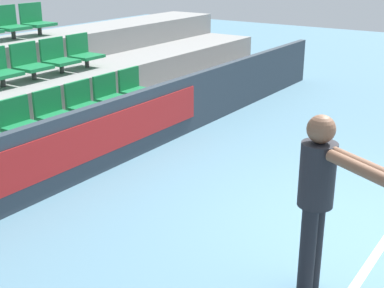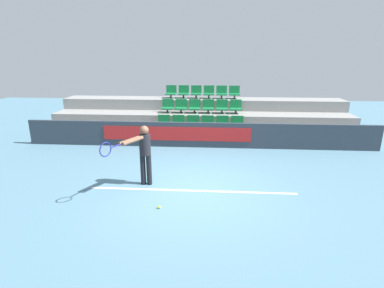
# 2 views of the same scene
# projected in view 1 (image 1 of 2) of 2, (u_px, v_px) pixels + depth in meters

# --- Properties ---
(barrier_wall) EXTENTS (12.36, 0.14, 0.89)m
(barrier_wall) POSITION_uv_depth(u_px,v_px,m) (111.00, 134.00, 6.95)
(barrier_wall) COLOR #2D3842
(barrier_wall) RESTS_ON ground
(bleacher_tier_front) EXTENTS (11.96, 1.09, 0.44)m
(bleacher_tier_front) POSITION_uv_depth(u_px,v_px,m) (79.00, 141.00, 7.37)
(bleacher_tier_front) COLOR gray
(bleacher_tier_front) RESTS_ON ground
(bleacher_tier_middle) EXTENTS (11.96, 1.09, 0.89)m
(bleacher_tier_middle) POSITION_uv_depth(u_px,v_px,m) (25.00, 113.00, 7.87)
(bleacher_tier_middle) COLOR gray
(bleacher_tier_middle) RESTS_ON ground
(stadium_chair_1) EXTENTS (0.46, 0.43, 0.53)m
(stadium_chair_1) POSITION_uv_depth(u_px,v_px,m) (21.00, 122.00, 6.64)
(stadium_chair_1) COLOR #333333
(stadium_chair_1) RESTS_ON bleacher_tier_front
(stadium_chair_2) EXTENTS (0.46, 0.43, 0.53)m
(stadium_chair_2) POSITION_uv_depth(u_px,v_px,m) (55.00, 112.00, 7.07)
(stadium_chair_2) COLOR #333333
(stadium_chair_2) RESTS_ON bleacher_tier_front
(stadium_chair_3) EXTENTS (0.46, 0.43, 0.53)m
(stadium_chair_3) POSITION_uv_depth(u_px,v_px,m) (84.00, 103.00, 7.50)
(stadium_chair_3) COLOR #333333
(stadium_chair_3) RESTS_ON bleacher_tier_front
(stadium_chair_4) EXTENTS (0.46, 0.43, 0.53)m
(stadium_chair_4) POSITION_uv_depth(u_px,v_px,m) (111.00, 94.00, 7.93)
(stadium_chair_4) COLOR #333333
(stadium_chair_4) RESTS_ON bleacher_tier_front
(stadium_chair_5) EXTENTS (0.46, 0.43, 0.53)m
(stadium_chair_5) POSITION_uv_depth(u_px,v_px,m) (135.00, 87.00, 8.36)
(stadium_chair_5) COLOR #333333
(stadium_chair_5) RESTS_ON bleacher_tier_front
(stadium_chair_9) EXTENTS (0.46, 0.43, 0.53)m
(stadium_chair_9) POSITION_uv_depth(u_px,v_px,m) (30.00, 63.00, 7.92)
(stadium_chair_9) COLOR #333333
(stadium_chair_9) RESTS_ON bleacher_tier_middle
(stadium_chair_10) EXTENTS (0.46, 0.43, 0.53)m
(stadium_chair_10) POSITION_uv_depth(u_px,v_px,m) (58.00, 57.00, 8.35)
(stadium_chair_10) COLOR #333333
(stadium_chair_10) RESTS_ON bleacher_tier_middle
(stadium_chair_11) EXTENTS (0.46, 0.43, 0.53)m
(stadium_chair_11) POSITION_uv_depth(u_px,v_px,m) (83.00, 52.00, 8.78)
(stadium_chair_11) COLOR #333333
(stadium_chair_11) RESTS_ON bleacher_tier_middle
(stadium_chair_16) EXTENTS (0.46, 0.43, 0.53)m
(stadium_chair_16) POSITION_uv_depth(u_px,v_px,m) (10.00, 24.00, 8.78)
(stadium_chair_16) COLOR #333333
(stadium_chair_16) RESTS_ON bleacher_tier_back
(stadium_chair_17) EXTENTS (0.46, 0.43, 0.53)m
(stadium_chair_17) POSITION_uv_depth(u_px,v_px,m) (36.00, 20.00, 9.21)
(stadium_chair_17) COLOR #333333
(stadium_chair_17) RESTS_ON bleacher_tier_back
(tennis_player) EXTENTS (0.81, 1.39, 1.53)m
(tennis_player) POSITION_uv_depth(u_px,v_px,m) (324.00, 193.00, 4.09)
(tennis_player) COLOR black
(tennis_player) RESTS_ON ground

